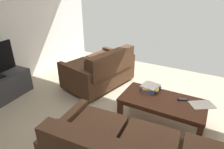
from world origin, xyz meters
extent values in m
cube|color=#B7A88E|center=(0.00, 0.00, 0.00)|extent=(5.71, 4.93, 0.01)
cube|color=white|center=(2.85, 0.00, 1.31)|extent=(0.12, 4.93, 2.62)
cylinder|color=black|center=(0.44, 0.56, 0.03)|extent=(0.05, 0.05, 0.06)
cube|color=brown|center=(0.20, 0.89, 0.46)|extent=(0.62, 0.80, 0.10)
cube|color=brown|center=(0.18, 1.16, 0.58)|extent=(0.55, 0.16, 0.30)
cube|color=brown|center=(0.55, 0.93, 0.30)|extent=(0.17, 0.86, 0.51)
cylinder|color=black|center=(1.48, -1.39, 0.03)|extent=(0.06, 0.06, 0.06)
cylinder|color=black|center=(1.69, -0.42, 0.03)|extent=(0.06, 0.06, 0.06)
cylinder|color=black|center=(0.74, -1.23, 0.03)|extent=(0.06, 0.06, 0.06)
cylinder|color=black|center=(0.96, -0.26, 0.03)|extent=(0.06, 0.06, 0.06)
cube|color=#4C301E|center=(1.22, -0.83, 0.25)|extent=(1.10, 1.32, 0.38)
cube|color=#4C301E|center=(1.17, -1.11, 0.49)|extent=(0.86, 0.69, 0.10)
cube|color=#4C301E|center=(1.30, -0.55, 0.49)|extent=(0.86, 0.69, 0.10)
cube|color=#4C301E|center=(0.85, -0.75, 0.60)|extent=(0.42, 1.17, 0.42)
cube|color=#4C301E|center=(0.90, -1.05, 0.60)|extent=(0.23, 0.53, 0.29)
cube|color=#4C301E|center=(1.02, -0.49, 0.60)|extent=(0.23, 0.53, 0.29)
cube|color=#4C301E|center=(1.08, -1.44, 0.32)|extent=(0.87, 0.28, 0.54)
cube|color=#4C301E|center=(1.35, -0.21, 0.32)|extent=(0.87, 0.28, 0.54)
cube|color=#4C2819|center=(-0.28, -0.23, 0.39)|extent=(1.21, 0.63, 0.04)
cube|color=#4C2819|center=(-0.28, -0.23, 0.34)|extent=(1.12, 0.56, 0.05)
cube|color=#4C2819|center=(-0.84, -0.50, 0.18)|extent=(0.07, 0.07, 0.37)
cube|color=#4C2819|center=(0.28, -0.50, 0.18)|extent=(0.07, 0.07, 0.37)
cube|color=#4C2819|center=(-0.84, 0.04, 0.18)|extent=(0.07, 0.07, 0.37)
cube|color=#4C2819|center=(0.28, 0.04, 0.18)|extent=(0.07, 0.07, 0.37)
cube|color=#996699|center=(-0.03, -0.40, 0.42)|extent=(0.21, 0.28, 0.02)
cube|color=#385693|center=(-0.04, -0.41, 0.44)|extent=(0.28, 0.33, 0.02)
cube|color=#E0CC4C|center=(-0.03, -0.42, 0.46)|extent=(0.30, 0.31, 0.02)
cube|color=silver|center=(-0.02, -0.42, 0.48)|extent=(0.28, 0.29, 0.02)
cube|color=black|center=(-0.54, -0.36, 0.42)|extent=(0.16, 0.10, 0.02)
cube|color=#59595B|center=(-0.54, -0.36, 0.43)|extent=(0.11, 0.07, 0.00)
cube|color=silver|center=(-0.80, -0.36, 0.41)|extent=(0.38, 0.36, 0.01)
camera|label=1|loc=(-0.77, 2.21, 1.94)|focal=30.73mm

